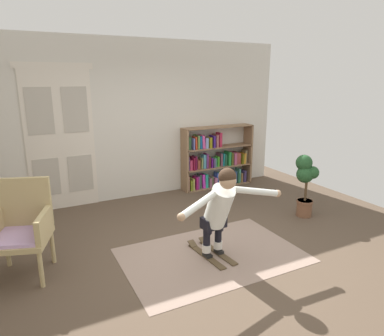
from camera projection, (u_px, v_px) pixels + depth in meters
name	position (u px, v px, depth m)	size (l,w,h in m)	color
ground_plane	(203.00, 253.00, 4.47)	(7.20, 7.20, 0.00)	brown
back_wall	(136.00, 120.00, 6.34)	(6.00, 0.10, 2.90)	silver
double_door	(60.00, 138.00, 5.76)	(1.22, 0.05, 2.45)	silver
rug	(212.00, 255.00, 4.42)	(2.26, 1.50, 0.01)	gray
bookshelf	(215.00, 161.00, 7.09)	(1.55, 0.30, 1.26)	#89694B
wicker_chair	(21.00, 226.00, 3.89)	(0.76, 0.76, 1.10)	tan
potted_plant	(306.00, 181.00, 5.56)	(0.33, 0.34, 1.02)	brown
skis_pair	(211.00, 253.00, 4.44)	(0.34, 0.78, 0.07)	brown
person_skier	(220.00, 206.00, 4.12)	(1.48, 0.64, 1.15)	white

